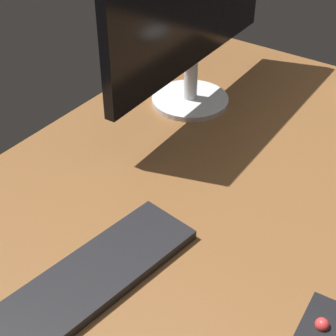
# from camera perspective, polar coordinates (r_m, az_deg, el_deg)

# --- Properties ---
(desk) EXTENTS (1.40, 0.84, 0.02)m
(desk) POSITION_cam_1_polar(r_m,az_deg,el_deg) (1.02, 2.97, -3.70)
(desk) COLOR brown
(desk) RESTS_ON ground
(monitor) EXTENTS (0.61, 0.19, 0.43)m
(monitor) POSITION_cam_1_polar(r_m,az_deg,el_deg) (1.21, 2.71, 17.16)
(monitor) COLOR silver
(monitor) RESTS_ON desk
(keyboard) EXTENTS (0.39, 0.17, 0.02)m
(keyboard) POSITION_cam_1_polar(r_m,az_deg,el_deg) (0.87, -8.25, -11.70)
(keyboard) COLOR black
(keyboard) RESTS_ON desk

